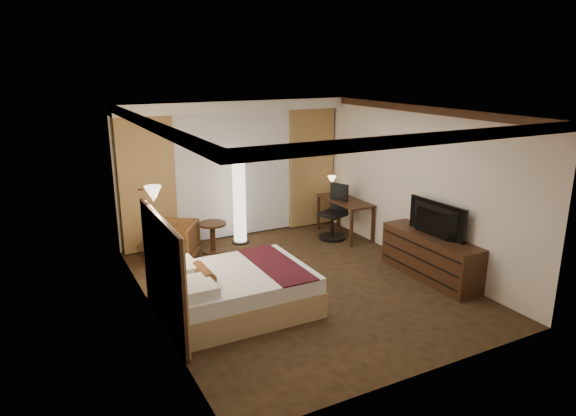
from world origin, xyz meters
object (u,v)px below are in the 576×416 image
floor_lamp (239,204)px  desk (345,218)px  side_table (213,238)px  armchair (173,240)px  office_chair (333,212)px  television (432,216)px  bed (238,291)px  dresser (430,256)px

floor_lamp → desk: (2.02, -0.58, -0.41)m
side_table → floor_lamp: (0.65, 0.26, 0.50)m
floor_lamp → side_table: bearing=-158.5°
armchair → office_chair: size_ratio=0.72×
side_table → television: bearing=-45.4°
floor_lamp → office_chair: bearing=-20.4°
bed → television: (3.16, -0.37, 0.75)m
bed → armchair: armchair is taller
desk → office_chair: size_ratio=1.20×
dresser → television: 0.69m
desk → television: 2.49m
television → bed: bearing=80.4°
desk → side_table: bearing=173.0°
bed → floor_lamp: 2.88m
office_chair → desk: bearing=-12.0°
bed → television: bearing=-6.6°
armchair → dresser: 4.34m
floor_lamp → desk: floor_lamp is taller
dresser → office_chair: bearing=98.9°
armchair → side_table: (0.77, 0.14, -0.11)m
armchair → desk: 3.44m
desk → television: bearing=-89.5°
bed → desk: size_ratio=1.52×
bed → television: television is taller
office_chair → dresser: (0.37, -2.35, -0.19)m
floor_lamp → armchair: bearing=-164.5°
armchair → desk: armchair is taller
armchair → desk: size_ratio=0.60×
floor_lamp → desk: 2.14m
armchair → office_chair: (3.12, -0.24, 0.15)m
floor_lamp → dresser: bearing=-55.2°
armchair → floor_lamp: floor_lamp is taller
armchair → desk: (3.44, -0.19, -0.02)m
floor_lamp → television: (2.04, -2.98, 0.26)m
bed → armchair: 2.24m
office_chair → television: (0.34, -2.35, 0.50)m
dresser → desk: bearing=91.2°
side_table → floor_lamp: 0.86m
floor_lamp → television: floor_lamp is taller
dresser → armchair: bearing=143.4°
armchair → office_chair: office_chair is taller
armchair → side_table: size_ratio=1.40×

